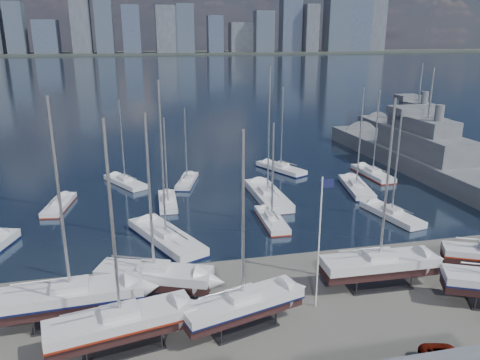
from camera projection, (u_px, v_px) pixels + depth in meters
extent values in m
plane|color=#605E59|center=(325.00, 306.00, 39.14)|extent=(1400.00, 1400.00, 0.00)
cube|color=#1A2C3C|center=(155.00, 68.00, 328.44)|extent=(1400.00, 600.00, 0.40)
cube|color=#2D332D|center=(145.00, 54.00, 570.67)|extent=(1400.00, 80.00, 2.20)
cube|color=#3D4756|center=(16.00, 28.00, 525.70)|extent=(19.55, 21.83, 55.97)
cube|color=#475166|center=(47.00, 37.00, 540.66)|extent=(26.03, 30.49, 37.14)
cube|color=#595E66|center=(80.00, 13.00, 530.64)|extent=(21.60, 16.58, 87.63)
cube|color=#3D4756|center=(104.00, 23.00, 540.18)|extent=(19.42, 28.42, 67.60)
cube|color=#475166|center=(131.00, 29.00, 551.43)|extent=(20.24, 23.80, 54.09)
cube|color=#595E66|center=(166.00, 29.00, 556.79)|extent=(24.62, 19.72, 54.00)
cube|color=#3D4756|center=(185.00, 28.00, 559.34)|extent=(20.75, 17.93, 55.97)
cube|color=#475166|center=(215.00, 34.00, 567.18)|extent=(18.36, 16.25, 43.03)
cube|color=#595E66|center=(241.00, 37.00, 593.34)|extent=(28.49, 22.03, 35.69)
cube|color=#3D4756|center=(264.00, 32.00, 580.01)|extent=(23.34, 17.87, 49.11)
cube|color=#475166|center=(291.00, 21.00, 597.98)|extent=(25.35, 19.79, 75.95)
cube|color=#595E66|center=(309.00, 28.00, 599.42)|extent=(17.00, 27.45, 57.67)
cube|color=#3D4756|center=(338.00, 9.00, 599.85)|extent=(29.28, 24.05, 106.04)
cube|color=#475166|center=(356.00, 22.00, 619.93)|extent=(30.82, 28.37, 74.41)
cube|color=#595E66|center=(376.00, 21.00, 627.33)|extent=(21.74, 17.03, 77.48)
cube|color=#2D2D33|center=(74.00, 320.00, 37.15)|extent=(6.18, 3.09, 0.16)
cube|color=black|center=(72.00, 303.00, 36.69)|extent=(11.11, 3.21, 0.88)
cube|color=silver|center=(71.00, 293.00, 36.44)|extent=(11.14, 3.67, 0.88)
cube|color=#0C123D|center=(71.00, 297.00, 36.55)|extent=(11.25, 3.71, 0.18)
cube|color=silver|center=(70.00, 285.00, 36.23)|extent=(2.84, 1.99, 0.50)
cylinder|color=#B2B2B7|center=(59.00, 198.00, 34.12)|extent=(0.22, 0.22, 14.83)
cube|color=#2D2D33|center=(123.00, 348.00, 33.85)|extent=(6.11, 3.71, 0.16)
cube|color=black|center=(121.00, 329.00, 33.40)|extent=(10.65, 4.52, 0.83)
cube|color=silver|center=(121.00, 319.00, 33.16)|extent=(10.74, 4.95, 0.83)
cube|color=maroon|center=(121.00, 324.00, 33.27)|extent=(10.84, 5.00, 0.17)
cube|color=silver|center=(120.00, 311.00, 32.96)|extent=(2.89, 2.23, 0.50)
cylinder|color=#B2B2B7|center=(112.00, 223.00, 30.97)|extent=(0.22, 0.22, 13.99)
cube|color=#2D2D33|center=(156.00, 296.00, 40.51)|extent=(5.94, 4.31, 0.16)
cube|color=black|center=(155.00, 281.00, 40.07)|extent=(10.00, 5.83, 0.79)
cube|color=silver|center=(154.00, 273.00, 39.83)|extent=(10.15, 6.21, 0.79)
cube|color=silver|center=(154.00, 266.00, 39.64)|extent=(2.90, 2.45, 0.50)
cylinder|color=#B2B2B7|center=(150.00, 195.00, 37.76)|extent=(0.22, 0.22, 13.28)
cube|color=#2D2D33|center=(243.00, 327.00, 36.29)|extent=(5.72, 3.79, 0.16)
cube|color=black|center=(243.00, 310.00, 35.85)|extent=(9.82, 4.87, 0.76)
cube|color=silver|center=(243.00, 301.00, 35.63)|extent=(9.93, 5.25, 0.76)
cube|color=#0C123D|center=(243.00, 305.00, 35.73)|extent=(10.03, 5.30, 0.15)
cube|color=silver|center=(243.00, 294.00, 35.44)|extent=(2.74, 2.21, 0.50)
cylinder|color=#B2B2B7|center=(243.00, 218.00, 33.61)|extent=(0.22, 0.22, 12.91)
cube|color=#2D2D33|center=(377.00, 285.00, 42.43)|extent=(5.78, 2.75, 0.16)
cube|color=black|center=(379.00, 269.00, 41.98)|extent=(10.46, 2.70, 0.83)
cube|color=silver|center=(380.00, 261.00, 41.73)|extent=(10.47, 3.14, 0.83)
cube|color=silver|center=(380.00, 254.00, 41.53)|extent=(2.64, 1.81, 0.50)
cylinder|color=#B2B2B7|center=(387.00, 182.00, 39.53)|extent=(0.22, 0.22, 14.06)
cube|color=black|center=(60.00, 209.00, 61.70)|extent=(3.26, 8.59, 0.67)
cube|color=silver|center=(59.00, 205.00, 61.50)|extent=(3.61, 8.64, 0.67)
cube|color=maroon|center=(59.00, 207.00, 61.59)|extent=(3.65, 8.73, 0.13)
cube|color=silver|center=(59.00, 200.00, 61.33)|extent=(1.71, 2.29, 0.50)
cylinder|color=#B2B2B7|center=(54.00, 161.00, 59.73)|extent=(0.22, 0.22, 11.31)
cube|color=black|center=(125.00, 186.00, 71.23)|extent=(6.32, 8.82, 0.72)
cube|color=silver|center=(125.00, 182.00, 71.02)|extent=(6.64, 9.00, 0.72)
cube|color=silver|center=(125.00, 178.00, 70.84)|extent=(2.42, 2.69, 0.50)
cylinder|color=#B2B2B7|center=(122.00, 141.00, 69.13)|extent=(0.22, 0.22, 12.08)
cube|color=black|center=(167.00, 245.00, 51.48)|extent=(7.67, 12.28, 0.97)
cube|color=silver|center=(166.00, 237.00, 51.19)|extent=(8.13, 12.49, 0.97)
cube|color=#0C123D|center=(166.00, 241.00, 51.32)|extent=(8.21, 12.62, 0.19)
cube|color=silver|center=(166.00, 231.00, 50.97)|extent=(3.12, 3.62, 0.50)
cylinder|color=#B2B2B7|center=(162.00, 160.00, 48.62)|extent=(0.22, 0.22, 16.43)
cube|color=black|center=(168.00, 206.00, 62.90)|extent=(2.17, 8.21, 0.65)
cube|color=silver|center=(168.00, 201.00, 62.70)|extent=(2.51, 8.22, 0.65)
cube|color=silver|center=(167.00, 197.00, 62.53)|extent=(1.43, 2.08, 0.50)
cylinder|color=#B2B2B7|center=(166.00, 159.00, 60.98)|extent=(0.22, 0.22, 11.02)
cube|color=black|center=(187.00, 185.00, 71.67)|extent=(4.15, 8.24, 0.64)
cube|color=silver|center=(187.00, 181.00, 71.48)|extent=(4.48, 8.34, 0.64)
cube|color=#0C123D|center=(187.00, 183.00, 71.57)|extent=(4.52, 8.42, 0.13)
cube|color=silver|center=(187.00, 178.00, 71.31)|extent=(1.87, 2.31, 0.50)
cylinder|color=#B2B2B7|center=(186.00, 144.00, 69.79)|extent=(0.22, 0.22, 10.84)
cube|color=black|center=(272.00, 225.00, 56.65)|extent=(2.21, 8.55, 0.68)
cube|color=silver|center=(272.00, 220.00, 56.45)|extent=(2.57, 8.56, 0.68)
cube|color=maroon|center=(272.00, 222.00, 56.54)|extent=(2.59, 8.65, 0.14)
cube|color=silver|center=(272.00, 215.00, 56.27)|extent=(1.48, 2.16, 0.50)
cylinder|color=#B2B2B7|center=(273.00, 171.00, 54.65)|extent=(0.22, 0.22, 11.49)
cube|color=black|center=(268.00, 202.00, 64.95)|extent=(3.26, 12.59, 1.00)
cube|color=silver|center=(268.00, 195.00, 64.65)|extent=(3.78, 12.60, 1.00)
cube|color=silver|center=(268.00, 190.00, 64.43)|extent=(2.17, 3.18, 0.50)
cylinder|color=#B2B2B7|center=(269.00, 131.00, 62.01)|extent=(0.22, 0.22, 16.91)
cube|color=black|center=(281.00, 173.00, 78.46)|extent=(6.37, 9.66, 0.77)
cube|color=silver|center=(281.00, 168.00, 78.23)|extent=(6.73, 9.84, 0.77)
cube|color=#0C123D|center=(281.00, 170.00, 78.34)|extent=(6.80, 9.94, 0.15)
cube|color=silver|center=(281.00, 164.00, 78.05)|extent=(2.53, 2.88, 0.50)
cylinder|color=#B2B2B7|center=(282.00, 127.00, 76.20)|extent=(0.22, 0.22, 13.03)
cube|color=black|center=(391.00, 219.00, 58.36)|extent=(4.00, 9.58, 0.75)
cube|color=silver|center=(392.00, 214.00, 58.14)|extent=(4.38, 9.65, 0.75)
cube|color=silver|center=(392.00, 209.00, 57.95)|extent=(1.99, 2.59, 0.50)
cylinder|color=#B2B2B7|center=(397.00, 162.00, 56.17)|extent=(0.22, 0.22, 12.58)
cube|color=black|center=(356.00, 192.00, 68.57)|extent=(4.36, 10.64, 0.83)
cube|color=silver|center=(356.00, 187.00, 68.33)|extent=(4.78, 10.72, 0.83)
cube|color=#0C123D|center=(356.00, 189.00, 68.44)|extent=(4.83, 10.83, 0.17)
cube|color=silver|center=(357.00, 183.00, 68.13)|extent=(2.19, 2.87, 0.50)
cylinder|color=#B2B2B7|center=(360.00, 137.00, 66.14)|extent=(0.22, 0.22, 13.99)
cube|color=black|center=(372.00, 178.00, 75.51)|extent=(2.79, 9.69, 0.77)
cube|color=silver|center=(373.00, 173.00, 75.28)|extent=(3.19, 9.71, 0.77)
cube|color=maroon|center=(372.00, 175.00, 75.38)|extent=(3.22, 9.81, 0.15)
cube|color=silver|center=(373.00, 170.00, 75.09)|extent=(1.74, 2.48, 0.50)
cylinder|color=#B2B2B7|center=(376.00, 131.00, 73.26)|extent=(0.22, 0.22, 12.94)
cube|color=slate|center=(422.00, 168.00, 78.41)|extent=(10.07, 53.09, 4.76)
cube|color=slate|center=(425.00, 143.00, 77.17)|extent=(7.33, 18.70, 3.60)
cube|color=slate|center=(427.00, 125.00, 76.29)|extent=(5.39, 10.72, 2.40)
cube|color=slate|center=(410.00, 110.00, 80.68)|extent=(6.08, 5.46, 1.20)
cylinder|color=#B2B2B7|center=(431.00, 93.00, 74.75)|extent=(0.30, 0.30, 8.00)
cube|color=slate|center=(414.00, 139.00, 100.48)|extent=(7.59, 42.19, 3.79)
cube|color=slate|center=(416.00, 122.00, 99.39)|extent=(5.68, 14.83, 3.60)
cube|color=slate|center=(418.00, 108.00, 98.51)|extent=(4.21, 8.49, 2.40)
cube|color=slate|center=(408.00, 98.00, 101.95)|extent=(4.80, 4.30, 1.20)
cylinder|color=#B2B2B7|center=(421.00, 83.00, 96.97)|extent=(0.30, 0.30, 8.00)
cylinder|color=white|center=(319.00, 244.00, 37.53)|extent=(0.12, 0.12, 11.34)
cube|color=#151842|center=(328.00, 183.00, 36.12)|extent=(0.95, 0.05, 0.66)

